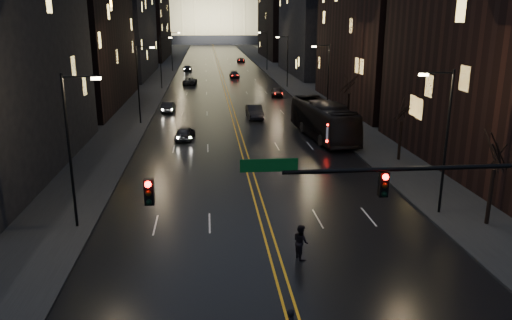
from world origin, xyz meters
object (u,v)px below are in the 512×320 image
object	(u,v)px
oncoming_car_b	(168,107)
oncoming_car_a	(185,133)
bus	(323,120)
pedestrian_b	(301,242)
traffic_signal	(441,194)
receding_car_a	(255,112)

from	to	relation	value
oncoming_car_b	oncoming_car_a	bearing A→B (deg)	102.55
bus	pedestrian_b	bearing A→B (deg)	-111.38
oncoming_car_b	pedestrian_b	distance (m)	43.65
traffic_signal	pedestrian_b	size ratio (longest dim) A/B	9.43
bus	pedestrian_b	world-z (taller)	bus
oncoming_car_a	pedestrian_b	xyz separation A→B (m)	(6.87, -26.77, 0.22)
bus	oncoming_car_a	size ratio (longest dim) A/B	3.24
bus	receding_car_a	distance (m)	12.44
traffic_signal	receding_car_a	bearing A→B (deg)	94.62
bus	traffic_signal	bearing A→B (deg)	-100.80
traffic_signal	bus	bearing A→B (deg)	85.27
bus	pedestrian_b	size ratio (longest dim) A/B	7.25
traffic_signal	receding_car_a	xyz separation A→B (m)	(-3.41, 42.17, -4.28)
oncoming_car_b	receding_car_a	size ratio (longest dim) A/B	0.83
receding_car_a	pedestrian_b	distance (m)	37.19
oncoming_car_a	receding_car_a	distance (m)	13.17
oncoming_car_a	bus	bearing A→B (deg)	-174.00
traffic_signal	receding_car_a	distance (m)	42.53
oncoming_car_a	oncoming_car_b	distance (m)	16.05
receding_car_a	pedestrian_b	world-z (taller)	pedestrian_b
bus	oncoming_car_b	distance (m)	23.43
traffic_signal	bus	size ratio (longest dim) A/B	1.30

